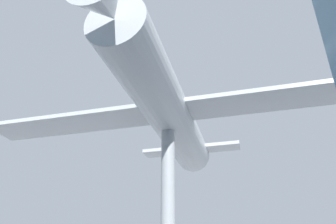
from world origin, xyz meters
The scene contains 1 object.
suspended_airplane centered at (0.06, 0.29, 8.18)m, with size 16.60×13.16×3.20m.
Camera 1 is at (-0.71, 12.16, 1.91)m, focal length 35.00 mm.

